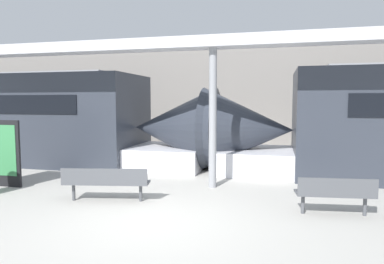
# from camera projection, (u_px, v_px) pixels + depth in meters

# --- Properties ---
(ground_plane) EXTENTS (60.00, 60.00, 0.00)m
(ground_plane) POSITION_uv_depth(u_px,v_px,m) (154.00, 220.00, 6.30)
(ground_plane) COLOR #B2AFA8
(station_wall) EXTENTS (56.00, 0.20, 5.00)m
(station_wall) POSITION_uv_depth(u_px,v_px,m) (230.00, 95.00, 15.95)
(station_wall) COLOR gray
(station_wall) RESTS_ON ground_plane
(bench_near) EXTENTS (1.92, 0.80, 0.76)m
(bench_near) POSITION_uv_depth(u_px,v_px,m) (106.00, 181.00, 7.43)
(bench_near) COLOR #4C4F54
(bench_near) RESTS_ON ground_plane
(bench_far) EXTENTS (1.48, 0.62, 0.76)m
(bench_far) POSITION_uv_depth(u_px,v_px,m) (335.00, 192.00, 6.51)
(bench_far) COLOR #4C4F54
(bench_far) RESTS_ON ground_plane
(poster_board) EXTENTS (1.20, 0.07, 1.71)m
(poster_board) POSITION_uv_depth(u_px,v_px,m) (0.00, 153.00, 8.79)
(poster_board) COLOR black
(poster_board) RESTS_ON ground_plane
(support_column_near) EXTENTS (0.20, 0.20, 3.50)m
(support_column_near) POSITION_uv_depth(u_px,v_px,m) (213.00, 119.00, 8.60)
(support_column_near) COLOR gray
(support_column_near) RESTS_ON ground_plane
(canopy_beam) EXTENTS (28.00, 0.60, 0.28)m
(canopy_beam) POSITION_uv_depth(u_px,v_px,m) (213.00, 42.00, 8.43)
(canopy_beam) COLOR #B7B7BC
(canopy_beam) RESTS_ON support_column_near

